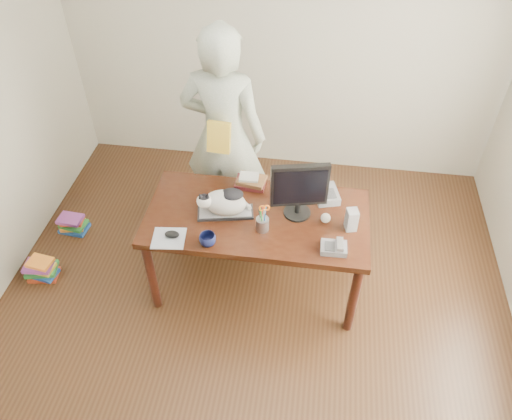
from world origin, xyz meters
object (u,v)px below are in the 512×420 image
object	(u,v)px
monitor	(299,188)
pen_cup	(263,223)
mouse	(172,234)
calculator	(326,194)
book_stack	(251,181)
book_pile_b	(73,224)
desk	(258,222)
cat	(223,202)
coffee_mug	(208,240)
book_pile_a	(42,269)
baseball	(326,218)
phone	(334,247)
keyboard	(225,212)
speaker	(352,220)
person	(224,137)

from	to	relation	value
monitor	pen_cup	world-z (taller)	monitor
mouse	calculator	distance (m)	1.17
book_stack	book_pile_b	xyz separation A→B (m)	(-1.63, 0.02, -0.72)
desk	cat	distance (m)	0.37
coffee_mug	book_pile_a	distance (m)	1.63
monitor	mouse	xyz separation A→B (m)	(-0.83, -0.34, -0.23)
mouse	baseball	xyz separation A→B (m)	(1.03, 0.30, 0.01)
phone	book_pile_b	distance (m)	2.46
book_pile_b	phone	bearing A→B (deg)	-14.96
cat	desk	bearing A→B (deg)	10.66
keyboard	book_pile_b	distance (m)	1.69
cat	speaker	distance (m)	0.90
speaker	book_stack	xyz separation A→B (m)	(-0.76, 0.36, -0.05)
pen_cup	book_stack	size ratio (longest dim) A/B	0.95
phone	book_stack	distance (m)	0.88
desk	keyboard	xyz separation A→B (m)	(-0.23, -0.09, 0.16)
keyboard	book_stack	size ratio (longest dim) A/B	1.76
cat	speaker	xyz separation A→B (m)	(0.90, -0.02, -0.03)
cat	person	bearing A→B (deg)	88.67
pen_cup	calculator	size ratio (longest dim) A/B	0.89
desk	book_pile_b	distance (m)	1.82
monitor	phone	distance (m)	0.47
pen_cup	person	distance (m)	0.91
cat	book_pile_b	size ratio (longest dim) A/B	1.50
phone	baseball	world-z (taller)	phone
phone	book_stack	xyz separation A→B (m)	(-0.65, 0.58, 0.01)
book_stack	monitor	bearing A→B (deg)	-31.77
pen_cup	calculator	distance (m)	0.58
keyboard	cat	bearing A→B (deg)	-171.64
book_stack	person	bearing A→B (deg)	132.78
coffee_mug	pen_cup	bearing A→B (deg)	29.24
desk	phone	xyz separation A→B (m)	(0.56, -0.34, 0.17)
mouse	cat	bearing A→B (deg)	35.00
desk	book_pile_b	bearing A→B (deg)	171.03
baseball	person	world-z (taller)	person
book_pile_b	mouse	bearing A→B (deg)	-28.69
calculator	book_pile_a	bearing A→B (deg)	175.36
keyboard	monitor	bearing A→B (deg)	-4.72
book_pile_b	baseball	bearing A→B (deg)	-8.87
desk	coffee_mug	world-z (taller)	coffee_mug
coffee_mug	speaker	distance (m)	1.00
book_pile_a	speaker	bearing A→B (deg)	3.92
desk	pen_cup	bearing A→B (deg)	-74.78
pen_cup	book_stack	distance (m)	0.48
cat	book_pile_a	size ratio (longest dim) A/B	1.44
cat	book_stack	bearing A→B (deg)	55.79
pen_cup	book_pile_a	xyz separation A→B (m)	(-1.81, -0.07, -0.73)
person	book_pile_b	world-z (taller)	person
keyboard	cat	size ratio (longest dim) A/B	1.09
cat	pen_cup	xyz separation A→B (m)	(0.30, -0.11, -0.05)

